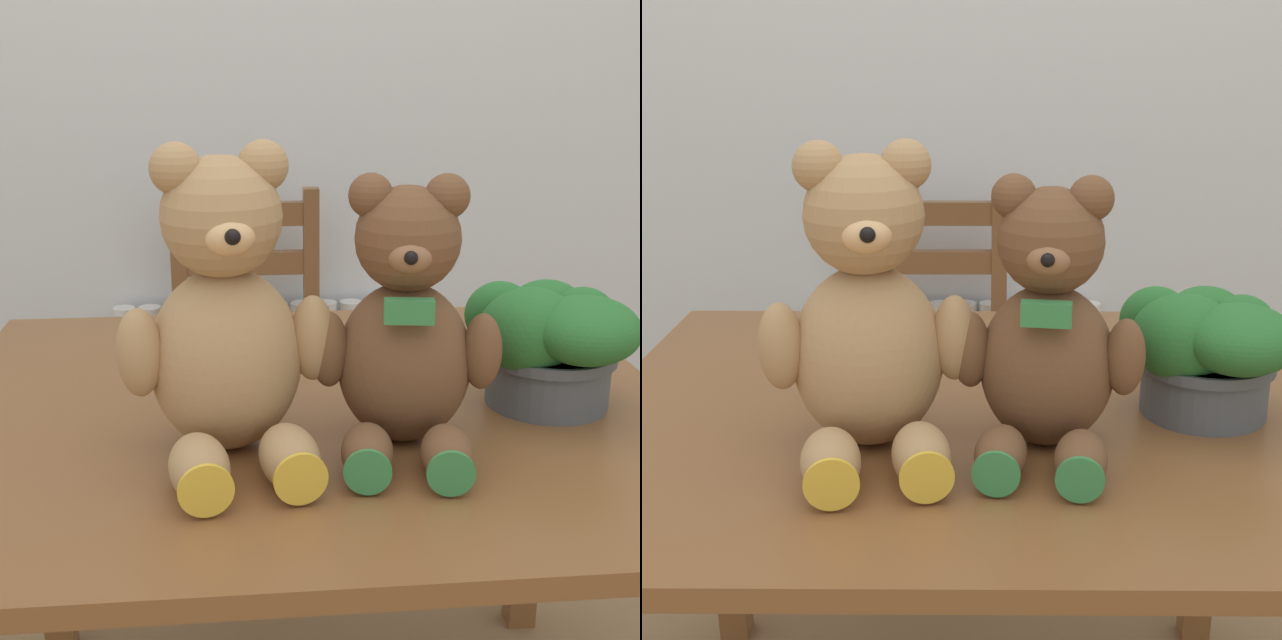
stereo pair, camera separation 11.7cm
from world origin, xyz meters
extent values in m
cube|color=silver|center=(0.00, 1.65, 1.30)|extent=(8.00, 0.04, 2.60)
cylinder|color=silver|center=(-0.42, 1.58, 0.28)|extent=(0.06, 0.06, 0.57)
cylinder|color=silver|center=(-0.35, 1.58, 0.28)|extent=(0.06, 0.06, 0.57)
cylinder|color=silver|center=(-0.28, 1.58, 0.28)|extent=(0.06, 0.06, 0.57)
cylinder|color=silver|center=(-0.21, 1.58, 0.28)|extent=(0.06, 0.06, 0.57)
cylinder|color=silver|center=(-0.14, 1.58, 0.28)|extent=(0.06, 0.06, 0.57)
cylinder|color=silver|center=(-0.07, 1.58, 0.28)|extent=(0.06, 0.06, 0.57)
cylinder|color=silver|center=(0.00, 1.58, 0.28)|extent=(0.06, 0.06, 0.57)
cylinder|color=silver|center=(0.07, 1.58, 0.28)|extent=(0.06, 0.06, 0.57)
cylinder|color=silver|center=(0.14, 1.58, 0.28)|extent=(0.06, 0.06, 0.57)
cylinder|color=silver|center=(0.20, 1.58, 0.28)|extent=(0.06, 0.06, 0.57)
cylinder|color=silver|center=(0.27, 1.58, 0.28)|extent=(0.06, 0.06, 0.57)
cylinder|color=silver|center=(0.34, 1.58, 0.28)|extent=(0.06, 0.06, 0.57)
cube|color=silver|center=(-0.04, 1.58, 0.02)|extent=(0.83, 0.10, 0.04)
cube|color=brown|center=(0.00, 0.48, 0.72)|extent=(1.11, 0.96, 0.03)
cube|color=brown|center=(-0.51, 0.91, 0.35)|extent=(0.06, 0.06, 0.71)
cube|color=brown|center=(0.51, 0.91, 0.35)|extent=(0.06, 0.06, 0.71)
cube|color=brown|center=(-0.08, 1.32, 0.46)|extent=(0.38, 0.38, 0.03)
cube|color=brown|center=(0.09, 1.15, 0.22)|extent=(0.04, 0.04, 0.44)
cube|color=brown|center=(-0.26, 1.15, 0.22)|extent=(0.04, 0.04, 0.44)
cube|color=brown|center=(0.09, 1.49, 0.45)|extent=(0.04, 0.04, 0.90)
cube|color=brown|center=(-0.26, 1.49, 0.45)|extent=(0.04, 0.04, 0.90)
cube|color=brown|center=(-0.08, 1.49, 0.84)|extent=(0.30, 0.03, 0.06)
cube|color=brown|center=(-0.08, 1.49, 0.71)|extent=(0.30, 0.03, 0.06)
ellipsoid|color=tan|center=(-0.13, 0.35, 0.86)|extent=(0.23, 0.20, 0.25)
sphere|color=tan|center=(-0.13, 0.35, 1.05)|extent=(0.16, 0.16, 0.16)
sphere|color=tan|center=(-0.07, 0.36, 1.11)|extent=(0.07, 0.07, 0.07)
sphere|color=tan|center=(-0.18, 0.34, 1.11)|extent=(0.07, 0.07, 0.07)
ellipsoid|color=#E5B279|center=(-0.12, 0.29, 1.04)|extent=(0.07, 0.07, 0.05)
sphere|color=black|center=(-0.11, 0.26, 1.04)|extent=(0.02, 0.02, 0.02)
ellipsoid|color=tan|center=(-0.01, 0.34, 0.89)|extent=(0.07, 0.07, 0.12)
ellipsoid|color=tan|center=(-0.23, 0.31, 0.89)|extent=(0.07, 0.07, 0.12)
ellipsoid|color=tan|center=(-0.05, 0.23, 0.77)|extent=(0.09, 0.13, 0.07)
cylinder|color=gold|center=(-0.04, 0.17, 0.77)|extent=(0.07, 0.02, 0.07)
ellipsoid|color=tan|center=(-0.16, 0.21, 0.77)|extent=(0.09, 0.13, 0.07)
cylinder|color=gold|center=(-0.15, 0.15, 0.77)|extent=(0.07, 0.02, 0.07)
ellipsoid|color=brown|center=(0.11, 0.35, 0.85)|extent=(0.20, 0.18, 0.22)
sphere|color=brown|center=(0.11, 0.35, 1.02)|extent=(0.14, 0.14, 0.14)
sphere|color=brown|center=(0.16, 0.34, 1.08)|extent=(0.06, 0.06, 0.06)
sphere|color=brown|center=(0.07, 0.35, 1.08)|extent=(0.06, 0.06, 0.06)
ellipsoid|color=#8C5F3F|center=(0.11, 0.29, 1.01)|extent=(0.07, 0.06, 0.04)
sphere|color=black|center=(0.10, 0.27, 1.01)|extent=(0.02, 0.02, 0.02)
ellipsoid|color=brown|center=(0.21, 0.31, 0.87)|extent=(0.06, 0.06, 0.10)
ellipsoid|color=brown|center=(0.01, 0.34, 0.87)|extent=(0.06, 0.06, 0.10)
ellipsoid|color=brown|center=(0.15, 0.23, 0.77)|extent=(0.08, 0.12, 0.07)
cylinder|color=#337F42|center=(0.14, 0.17, 0.77)|extent=(0.06, 0.01, 0.06)
ellipsoid|color=brown|center=(0.05, 0.24, 0.77)|extent=(0.08, 0.12, 0.07)
cylinder|color=#337F42|center=(0.04, 0.19, 0.77)|extent=(0.06, 0.01, 0.06)
cube|color=#337F42|center=(0.10, 0.27, 0.94)|extent=(0.06, 0.03, 0.03)
cylinder|color=#4C5156|center=(0.36, 0.45, 0.78)|extent=(0.18, 0.18, 0.09)
cylinder|color=#4C5156|center=(0.36, 0.45, 0.82)|extent=(0.20, 0.20, 0.02)
ellipsoid|color=#286B2D|center=(0.40, 0.45, 0.87)|extent=(0.10, 0.09, 0.10)
ellipsoid|color=#286B2D|center=(0.36, 0.49, 0.88)|extent=(0.11, 0.09, 0.08)
ellipsoid|color=#286B2D|center=(0.28, 0.48, 0.87)|extent=(0.11, 0.08, 0.10)
ellipsoid|color=#286B2D|center=(0.31, 0.42, 0.86)|extent=(0.15, 0.12, 0.13)
ellipsoid|color=#286B2D|center=(0.38, 0.39, 0.87)|extent=(0.16, 0.15, 0.10)
camera|label=1|loc=(-0.11, -0.77, 1.27)|focal=50.00mm
camera|label=2|loc=(0.01, -0.77, 1.27)|focal=50.00mm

